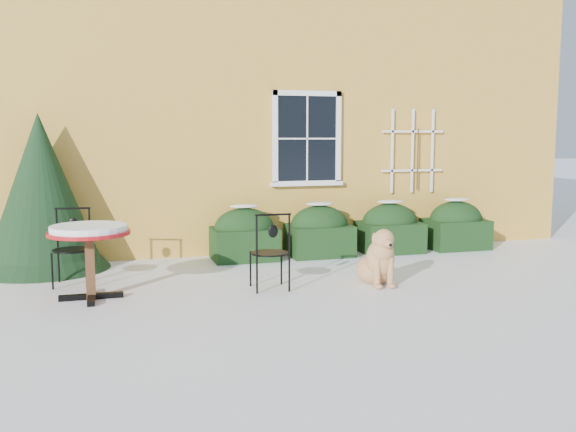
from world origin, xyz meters
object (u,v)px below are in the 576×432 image
object	(u,v)px
bistro_table	(89,238)
dog	(378,261)
evergreen_shrub	(42,207)
patio_chair_far	(72,247)
patio_chair_near	(270,251)

from	to	relation	value
bistro_table	dog	xyz separation A→B (m)	(3.77, -0.28, -0.45)
evergreen_shrub	dog	world-z (taller)	evergreen_shrub
evergreen_shrub	dog	xyz separation A→B (m)	(4.48, -2.35, -0.63)
patio_chair_far	evergreen_shrub	bearing A→B (deg)	118.58
bistro_table	dog	distance (m)	3.80
patio_chair_near	patio_chair_far	xyz separation A→B (m)	(-2.53, 1.03, 0.01)
bistro_table	dog	world-z (taller)	bistro_table
patio_chair_far	dog	size ratio (longest dim) A/B	1.15
patio_chair_far	dog	world-z (taller)	patio_chair_far
bistro_table	patio_chair_far	distance (m)	0.96
bistro_table	patio_chair_near	world-z (taller)	patio_chair_near
evergreen_shrub	bistro_table	bearing A→B (deg)	-70.95
evergreen_shrub	bistro_table	xyz separation A→B (m)	(0.72, -2.07, -0.18)
patio_chair_near	patio_chair_far	world-z (taller)	patio_chair_far
patio_chair_far	dog	bearing A→B (deg)	-9.07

